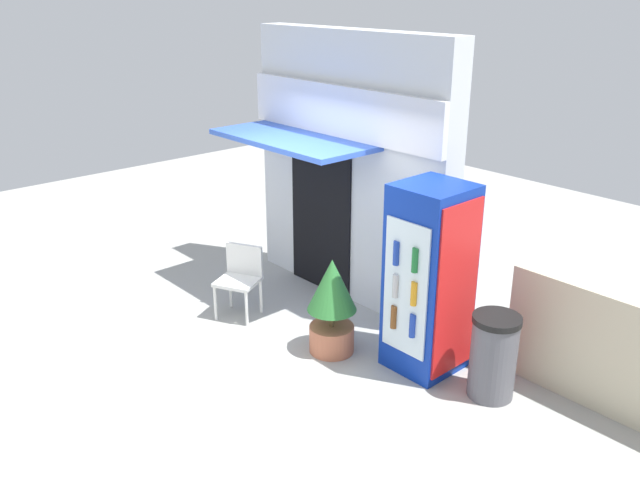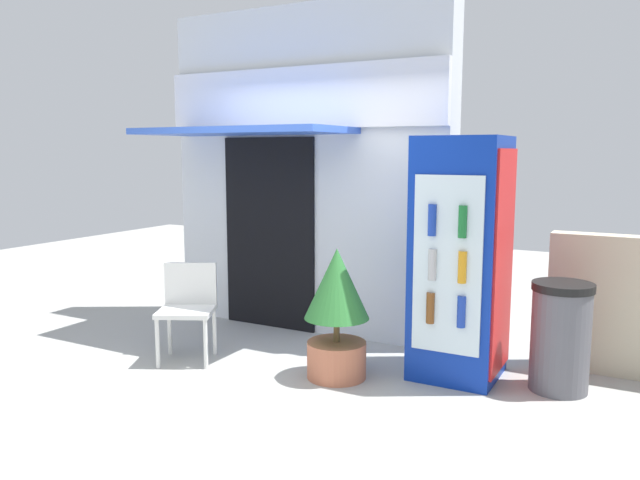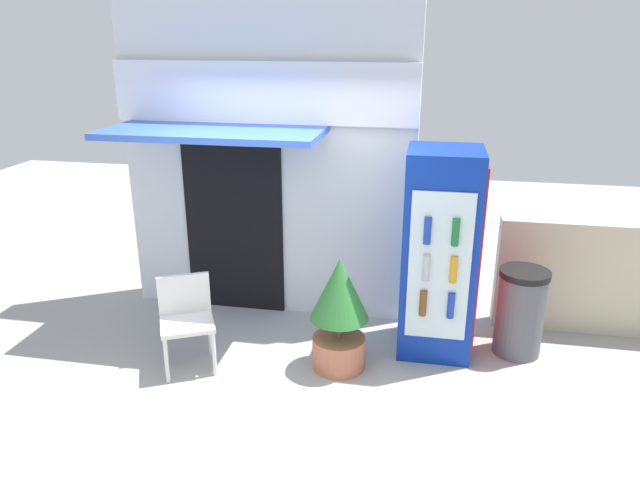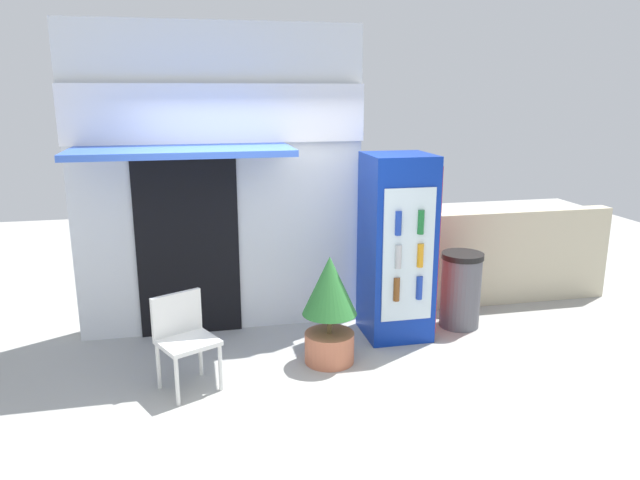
# 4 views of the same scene
# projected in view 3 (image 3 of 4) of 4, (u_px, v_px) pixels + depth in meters

# --- Properties ---
(ground) EXTENTS (16.00, 16.00, 0.00)m
(ground) POSITION_uv_depth(u_px,v_px,m) (270.00, 392.00, 5.02)
(ground) COLOR #A3A39E
(storefront_building) EXTENTS (3.03, 1.24, 3.23)m
(storefront_building) POSITION_uv_depth(u_px,v_px,m) (267.00, 159.00, 6.06)
(storefront_building) COLOR silver
(storefront_building) RESTS_ON ground
(drink_cooler) EXTENTS (0.68, 0.74, 1.94)m
(drink_cooler) POSITION_uv_depth(u_px,v_px,m) (440.00, 254.00, 5.40)
(drink_cooler) COLOR #0C2D9E
(drink_cooler) RESTS_ON ground
(plastic_chair) EXTENTS (0.60, 0.59, 0.84)m
(plastic_chair) POSITION_uv_depth(u_px,v_px,m) (186.00, 314.00, 5.28)
(plastic_chair) COLOR silver
(plastic_chair) RESTS_ON ground
(potted_plant_near_shop) EXTENTS (0.52, 0.52, 1.06)m
(potted_plant_near_shop) POSITION_uv_depth(u_px,v_px,m) (339.00, 309.00, 5.20)
(potted_plant_near_shop) COLOR #BC6B4C
(potted_plant_near_shop) RESTS_ON ground
(trash_bin) EXTENTS (0.46, 0.46, 0.84)m
(trash_bin) POSITION_uv_depth(u_px,v_px,m) (520.00, 312.00, 5.50)
(trash_bin) COLOR #595960
(trash_bin) RESTS_ON ground
(stone_boundary_wall) EXTENTS (2.40, 0.21, 1.15)m
(stone_boundary_wall) POSITION_uv_depth(u_px,v_px,m) (621.00, 280.00, 5.82)
(stone_boundary_wall) COLOR beige
(stone_boundary_wall) RESTS_ON ground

